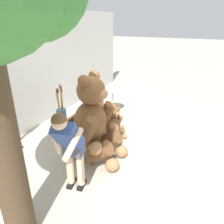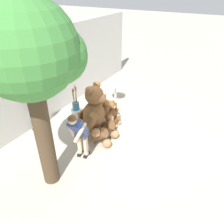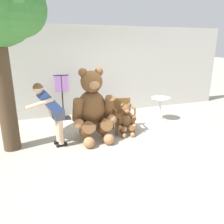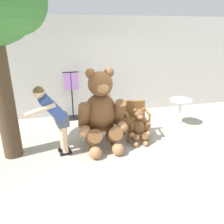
{
  "view_description": "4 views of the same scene",
  "coord_description": "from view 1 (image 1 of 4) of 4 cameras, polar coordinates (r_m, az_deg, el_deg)",
  "views": [
    {
      "loc": [
        -3.61,
        -1.54,
        2.56
      ],
      "look_at": [
        0.1,
        0.15,
        0.81
      ],
      "focal_mm": 35.0,
      "sensor_mm": 36.0,
      "label": 1
    },
    {
      "loc": [
        -4.7,
        -2.68,
        4.02
      ],
      "look_at": [
        -0.09,
        -0.04,
        0.81
      ],
      "focal_mm": 35.0,
      "sensor_mm": 36.0,
      "label": 2
    },
    {
      "loc": [
        -1.65,
        -4.57,
        2.23
      ],
      "look_at": [
        0.01,
        0.14,
        0.68
      ],
      "focal_mm": 35.0,
      "sensor_mm": 36.0,
      "label": 3
    },
    {
      "loc": [
        -1.23,
        -3.96,
        2.44
      ],
      "look_at": [
        -0.24,
        0.09,
        0.86
      ],
      "focal_mm": 35.0,
      "sensor_mm": 36.0,
      "label": 4
    }
  ],
  "objects": [
    {
      "name": "clothing_display_stand",
      "position": [
        4.86,
        -26.56,
        -1.66
      ],
      "size": [
        0.44,
        0.4,
        1.36
      ],
      "color": "black",
      "rests_on": "ground"
    },
    {
      "name": "wooden_chair_right",
      "position": [
        5.01,
        -2.41,
        -1.62
      ],
      "size": [
        0.61,
        0.57,
        0.86
      ],
      "color": "brown",
      "rests_on": "ground"
    },
    {
      "name": "teddy_bear_small",
      "position": [
        4.91,
        0.53,
        -2.87
      ],
      "size": [
        0.5,
        0.49,
        0.82
      ],
      "color": "brown",
      "rests_on": "ground"
    },
    {
      "name": "wooden_chair_left",
      "position": [
        4.33,
        -7.63,
        -6.02
      ],
      "size": [
        0.58,
        0.54,
        0.86
      ],
      "color": "brown",
      "rests_on": "ground"
    },
    {
      "name": "back_wall",
      "position": [
        5.47,
        -22.83,
        9.14
      ],
      "size": [
        10.0,
        0.16,
        2.8
      ],
      "primitive_type": "cube",
      "color": "beige",
      "rests_on": "ground"
    },
    {
      "name": "teddy_bear_large",
      "position": [
        4.03,
        -4.55,
        -2.08
      ],
      "size": [
        1.03,
        0.99,
        1.72
      ],
      "color": "brown",
      "rests_on": "ground"
    },
    {
      "name": "ground_plane",
      "position": [
        4.68,
        1.13,
        -9.95
      ],
      "size": [
        60.0,
        60.0,
        0.0
      ],
      "primitive_type": "plane",
      "color": "#A8A091"
    },
    {
      "name": "brush_bucket",
      "position": [
        4.95,
        -13.11,
        -0.02
      ],
      "size": [
        0.22,
        0.22,
        0.82
      ],
      "color": "teal",
      "rests_on": "white_stool"
    },
    {
      "name": "round_side_table",
      "position": [
        6.32,
        0.18,
        3.68
      ],
      "size": [
        0.56,
        0.56,
        0.72
      ],
      "color": "silver",
      "rests_on": "ground"
    },
    {
      "name": "white_stool",
      "position": [
        5.08,
        -12.8,
        -3.15
      ],
      "size": [
        0.34,
        0.34,
        0.46
      ],
      "color": "silver",
      "rests_on": "ground"
    },
    {
      "name": "person_visitor",
      "position": [
        3.25,
        -11.11,
        -8.2
      ],
      "size": [
        0.8,
        0.59,
        1.48
      ],
      "color": "black",
      "rests_on": "ground"
    }
  ]
}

